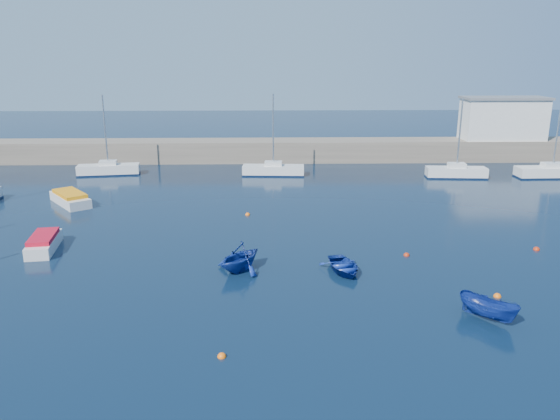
{
  "coord_description": "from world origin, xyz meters",
  "views": [
    {
      "loc": [
        0.15,
        -22.21,
        13.01
      ],
      "look_at": [
        1.2,
        17.61,
        1.6
      ],
      "focal_mm": 35.0,
      "sensor_mm": 36.0,
      "label": 1
    }
  ],
  "objects_px": {
    "motorboat_2": "(70,198)",
    "dinghy_center": "(344,266)",
    "motorboat_1": "(44,243)",
    "dinghy_left": "(240,257)",
    "sailboat_7": "(456,172)",
    "dinghy_right": "(488,309)",
    "sailboat_6": "(273,170)",
    "harbor_office": "(503,119)",
    "sailboat_8": "(552,172)",
    "sailboat_5": "(109,169)"
  },
  "relations": [
    {
      "from": "motorboat_2",
      "to": "dinghy_right",
      "type": "relative_size",
      "value": 1.74
    },
    {
      "from": "motorboat_1",
      "to": "dinghy_left",
      "type": "xyz_separation_m",
      "value": [
        13.66,
        -4.13,
        0.4
      ]
    },
    {
      "from": "harbor_office",
      "to": "sailboat_8",
      "type": "xyz_separation_m",
      "value": [
        1.45,
        -10.57,
        -4.46
      ]
    },
    {
      "from": "sailboat_5",
      "to": "motorboat_1",
      "type": "xyz_separation_m",
      "value": [
        2.27,
        -24.45,
        -0.12
      ]
    },
    {
      "from": "sailboat_5",
      "to": "dinghy_left",
      "type": "height_order",
      "value": "sailboat_5"
    },
    {
      "from": "dinghy_center",
      "to": "dinghy_left",
      "type": "bearing_deg",
      "value": 164.83
    },
    {
      "from": "sailboat_5",
      "to": "dinghy_left",
      "type": "bearing_deg",
      "value": -158.65
    },
    {
      "from": "sailboat_8",
      "to": "dinghy_left",
      "type": "bearing_deg",
      "value": 127.04
    },
    {
      "from": "harbor_office",
      "to": "sailboat_7",
      "type": "relative_size",
      "value": 1.17
    },
    {
      "from": "motorboat_1",
      "to": "motorboat_2",
      "type": "xyz_separation_m",
      "value": [
        -2.3,
        12.0,
        0.02
      ]
    },
    {
      "from": "dinghy_left",
      "to": "dinghy_right",
      "type": "relative_size",
      "value": 1.09
    },
    {
      "from": "harbor_office",
      "to": "motorboat_2",
      "type": "bearing_deg",
      "value": -156.8
    },
    {
      "from": "sailboat_7",
      "to": "sailboat_8",
      "type": "xyz_separation_m",
      "value": [
        10.53,
        -0.13,
        -0.01
      ]
    },
    {
      "from": "sailboat_6",
      "to": "sailboat_8",
      "type": "xyz_separation_m",
      "value": [
        30.48,
        -1.92,
        0.02
      ]
    },
    {
      "from": "sailboat_5",
      "to": "sailboat_6",
      "type": "xyz_separation_m",
      "value": [
        18.43,
        -0.75,
        -0.02
      ]
    },
    {
      "from": "sailboat_8",
      "to": "dinghy_left",
      "type": "height_order",
      "value": "sailboat_8"
    },
    {
      "from": "motorboat_2",
      "to": "dinghy_center",
      "type": "bearing_deg",
      "value": -73.8
    },
    {
      "from": "sailboat_7",
      "to": "harbor_office",
      "type": "bearing_deg",
      "value": -36.8
    },
    {
      "from": "motorboat_2",
      "to": "sailboat_6",
      "type": "bearing_deg",
      "value": -5.08
    },
    {
      "from": "sailboat_6",
      "to": "motorboat_2",
      "type": "relative_size",
      "value": 1.61
    },
    {
      "from": "harbor_office",
      "to": "dinghy_left",
      "type": "distance_m",
      "value": 48.4
    },
    {
      "from": "sailboat_5",
      "to": "dinghy_right",
      "type": "xyz_separation_m",
      "value": [
        28.82,
        -35.45,
        -0.02
      ]
    },
    {
      "from": "sailboat_8",
      "to": "motorboat_1",
      "type": "distance_m",
      "value": 51.47
    },
    {
      "from": "motorboat_1",
      "to": "sailboat_7",
      "type": "bearing_deg",
      "value": 22.79
    },
    {
      "from": "dinghy_right",
      "to": "sailboat_6",
      "type": "bearing_deg",
      "value": 64.96
    },
    {
      "from": "sailboat_5",
      "to": "motorboat_2",
      "type": "distance_m",
      "value": 12.44
    },
    {
      "from": "sailboat_5",
      "to": "motorboat_2",
      "type": "xyz_separation_m",
      "value": [
        -0.03,
        -12.44,
        -0.1
      ]
    },
    {
      "from": "sailboat_5",
      "to": "sailboat_7",
      "type": "height_order",
      "value": "sailboat_5"
    },
    {
      "from": "motorboat_1",
      "to": "motorboat_2",
      "type": "relative_size",
      "value": 0.84
    },
    {
      "from": "harbor_office",
      "to": "motorboat_1",
      "type": "relative_size",
      "value": 2.14
    },
    {
      "from": "sailboat_5",
      "to": "sailboat_6",
      "type": "distance_m",
      "value": 18.44
    },
    {
      "from": "dinghy_center",
      "to": "sailboat_5",
      "type": "bearing_deg",
      "value": 115.65
    },
    {
      "from": "motorboat_2",
      "to": "dinghy_right",
      "type": "xyz_separation_m",
      "value": [
        28.85,
        -23.01,
        0.08
      ]
    },
    {
      "from": "harbor_office",
      "to": "motorboat_1",
      "type": "xyz_separation_m",
      "value": [
        -45.18,
        -32.35,
        -4.58
      ]
    },
    {
      "from": "motorboat_2",
      "to": "dinghy_center",
      "type": "xyz_separation_m",
      "value": [
        22.4,
        -16.49,
        -0.17
      ]
    },
    {
      "from": "sailboat_6",
      "to": "sailboat_5",
      "type": "bearing_deg",
      "value": 91.15
    },
    {
      "from": "motorboat_2",
      "to": "dinghy_right",
      "type": "height_order",
      "value": "dinghy_right"
    },
    {
      "from": "motorboat_1",
      "to": "dinghy_right",
      "type": "height_order",
      "value": "dinghy_right"
    },
    {
      "from": "sailboat_7",
      "to": "sailboat_8",
      "type": "height_order",
      "value": "sailboat_8"
    },
    {
      "from": "sailboat_8",
      "to": "dinghy_center",
      "type": "height_order",
      "value": "sailboat_8"
    },
    {
      "from": "motorboat_1",
      "to": "motorboat_2",
      "type": "distance_m",
      "value": 12.22
    },
    {
      "from": "dinghy_left",
      "to": "motorboat_2",
      "type": "bearing_deg",
      "value": 173.22
    },
    {
      "from": "sailboat_6",
      "to": "sailboat_7",
      "type": "bearing_deg",
      "value": -91.66
    },
    {
      "from": "harbor_office",
      "to": "sailboat_5",
      "type": "relative_size",
      "value": 1.13
    },
    {
      "from": "sailboat_5",
      "to": "dinghy_right",
      "type": "distance_m",
      "value": 45.69
    },
    {
      "from": "sailboat_6",
      "to": "dinghy_center",
      "type": "relative_size",
      "value": 2.57
    },
    {
      "from": "dinghy_center",
      "to": "dinghy_right",
      "type": "height_order",
      "value": "dinghy_right"
    },
    {
      "from": "sailboat_5",
      "to": "sailboat_8",
      "type": "bearing_deg",
      "value": -100.91
    },
    {
      "from": "sailboat_7",
      "to": "dinghy_left",
      "type": "distance_m",
      "value": 34.37
    },
    {
      "from": "motorboat_1",
      "to": "motorboat_2",
      "type": "bearing_deg",
      "value": 92.37
    }
  ]
}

